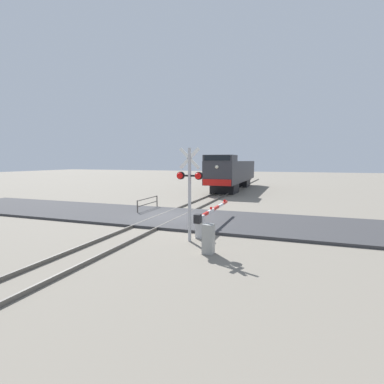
{
  "coord_description": "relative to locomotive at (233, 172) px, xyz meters",
  "views": [
    {
      "loc": [
        7.4,
        -16.25,
        3.57
      ],
      "look_at": [
        0.92,
        1.81,
        1.49
      ],
      "focal_mm": 27.11,
      "sensor_mm": 36.0,
      "label": 1
    }
  ],
  "objects": [
    {
      "name": "rail_track_right",
      "position": [
        0.72,
        -19.23,
        -2.05
      ],
      "size": [
        0.08,
        80.0,
        0.15
      ],
      "primitive_type": "cube",
      "color": "#59544C",
      "rests_on": "ground_plane"
    },
    {
      "name": "ground_plane",
      "position": [
        0.0,
        -19.23,
        -2.12
      ],
      "size": [
        160.0,
        160.0,
        0.0
      ],
      "primitive_type": "plane",
      "color": "gray"
    },
    {
      "name": "guard_railing",
      "position": [
        -2.42,
        -17.41,
        -1.49
      ],
      "size": [
        0.08,
        2.96,
        0.95
      ],
      "color": "#4C4742",
      "rests_on": "ground_plane"
    },
    {
      "name": "utility_cabinet",
      "position": [
        4.33,
        -25.05,
        -1.54
      ],
      "size": [
        0.42,
        0.4,
        1.15
      ],
      "primitive_type": "cube",
      "color": "#999993",
      "rests_on": "ground_plane"
    },
    {
      "name": "crossing_gate",
      "position": [
        3.31,
        -22.14,
        -1.38
      ],
      "size": [
        0.36,
        5.99,
        1.18
      ],
      "color": "silver",
      "rests_on": "ground_plane"
    },
    {
      "name": "crossing_signal",
      "position": [
        3.05,
        -23.7,
        0.46
      ],
      "size": [
        1.18,
        0.33,
        4.14
      ],
      "color": "#ADADB2",
      "rests_on": "ground_plane"
    },
    {
      "name": "rail_track_left",
      "position": [
        -0.72,
        -19.23,
        -2.05
      ],
      "size": [
        0.08,
        80.0,
        0.15
      ],
      "primitive_type": "cube",
      "color": "#59544C",
      "rests_on": "ground_plane"
    },
    {
      "name": "locomotive",
      "position": [
        0.0,
        0.0,
        0.0
      ],
      "size": [
        3.08,
        15.87,
        4.15
      ],
      "color": "black",
      "rests_on": "ground_plane"
    },
    {
      "name": "road_surface",
      "position": [
        0.0,
        -19.23,
        -2.05
      ],
      "size": [
        36.0,
        6.09,
        0.14
      ],
      "primitive_type": "cube",
      "color": "#38383A",
      "rests_on": "ground_plane"
    }
  ]
}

